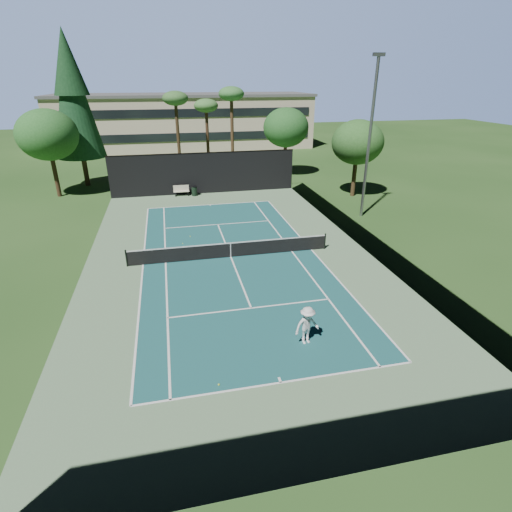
{
  "coord_description": "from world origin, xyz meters",
  "views": [
    {
      "loc": [
        -3.47,
        -23.22,
        10.56
      ],
      "look_at": [
        1.0,
        -3.0,
        1.3
      ],
      "focal_mm": 28.0,
      "sensor_mm": 36.0,
      "label": 1
    }
  ],
  "objects_px": {
    "player": "(307,325)",
    "tennis_ball_a": "(219,385)",
    "park_bench": "(181,190)",
    "tennis_ball_d": "(190,236)",
    "tennis_net": "(231,249)",
    "trash_bin": "(194,191)",
    "tennis_ball_c": "(265,243)",
    "tennis_ball_b": "(183,244)"
  },
  "relations": [
    {
      "from": "player",
      "to": "tennis_ball_b",
      "type": "distance_m",
      "value": 13.48
    },
    {
      "from": "tennis_net",
      "to": "tennis_ball_c",
      "type": "bearing_deg",
      "value": 34.91
    },
    {
      "from": "player",
      "to": "tennis_ball_c",
      "type": "distance_m",
      "value": 11.63
    },
    {
      "from": "tennis_ball_a",
      "to": "park_bench",
      "type": "distance_m",
      "value": 27.1
    },
    {
      "from": "trash_bin",
      "to": "park_bench",
      "type": "bearing_deg",
      "value": 166.68
    },
    {
      "from": "tennis_net",
      "to": "trash_bin",
      "type": "bearing_deg",
      "value": 94.19
    },
    {
      "from": "tennis_ball_c",
      "to": "tennis_ball_d",
      "type": "bearing_deg",
      "value": 155.12
    },
    {
      "from": "tennis_ball_d",
      "to": "trash_bin",
      "type": "distance_m",
      "value": 11.16
    },
    {
      "from": "tennis_ball_d",
      "to": "trash_bin",
      "type": "relative_size",
      "value": 0.07
    },
    {
      "from": "player",
      "to": "tennis_ball_a",
      "type": "bearing_deg",
      "value": -166.97
    },
    {
      "from": "tennis_net",
      "to": "player",
      "type": "distance_m",
      "value": 9.84
    },
    {
      "from": "tennis_net",
      "to": "player",
      "type": "height_order",
      "value": "player"
    },
    {
      "from": "tennis_net",
      "to": "park_bench",
      "type": "relative_size",
      "value": 8.6
    },
    {
      "from": "tennis_ball_a",
      "to": "tennis_ball_d",
      "type": "xyz_separation_m",
      "value": [
        0.01,
        15.72,
        -0.0
      ]
    },
    {
      "from": "tennis_ball_d",
      "to": "park_bench",
      "type": "height_order",
      "value": "park_bench"
    },
    {
      "from": "player",
      "to": "park_bench",
      "type": "bearing_deg",
      "value": 88.16
    },
    {
      "from": "tennis_ball_a",
      "to": "player",
      "type": "bearing_deg",
      "value": 24.14
    },
    {
      "from": "park_bench",
      "to": "tennis_ball_a",
      "type": "bearing_deg",
      "value": -89.9
    },
    {
      "from": "tennis_ball_c",
      "to": "park_bench",
      "type": "xyz_separation_m",
      "value": [
        -5.07,
        13.71,
        0.51
      ]
    },
    {
      "from": "tennis_ball_a",
      "to": "tennis_ball_d",
      "type": "height_order",
      "value": "tennis_ball_a"
    },
    {
      "from": "tennis_net",
      "to": "tennis_ball_b",
      "type": "xyz_separation_m",
      "value": [
        -2.91,
        2.94,
        -0.53
      ]
    },
    {
      "from": "tennis_ball_a",
      "to": "tennis_ball_d",
      "type": "relative_size",
      "value": 1.13
    },
    {
      "from": "tennis_ball_c",
      "to": "trash_bin",
      "type": "height_order",
      "value": "trash_bin"
    },
    {
      "from": "tennis_ball_c",
      "to": "park_bench",
      "type": "bearing_deg",
      "value": 110.28
    },
    {
      "from": "tennis_net",
      "to": "tennis_ball_a",
      "type": "distance_m",
      "value": 11.75
    },
    {
      "from": "tennis_ball_a",
      "to": "tennis_ball_c",
      "type": "distance_m",
      "value": 14.3
    },
    {
      "from": "player",
      "to": "park_bench",
      "type": "xyz_separation_m",
      "value": [
        -4.13,
        25.27,
        -0.34
      ]
    },
    {
      "from": "tennis_net",
      "to": "tennis_ball_d",
      "type": "bearing_deg",
      "value": 118.69
    },
    {
      "from": "park_bench",
      "to": "player",
      "type": "bearing_deg",
      "value": -80.73
    },
    {
      "from": "tennis_ball_b",
      "to": "trash_bin",
      "type": "bearing_deg",
      "value": 81.75
    },
    {
      "from": "tennis_ball_a",
      "to": "park_bench",
      "type": "relative_size",
      "value": 0.05
    },
    {
      "from": "player",
      "to": "tennis_ball_a",
      "type": "relative_size",
      "value": 22.88
    },
    {
      "from": "tennis_net",
      "to": "trash_bin",
      "type": "height_order",
      "value": "tennis_net"
    },
    {
      "from": "player",
      "to": "tennis_ball_b",
      "type": "xyz_separation_m",
      "value": [
        -4.68,
        12.62,
        -0.85
      ]
    },
    {
      "from": "park_bench",
      "to": "trash_bin",
      "type": "height_order",
      "value": "park_bench"
    },
    {
      "from": "player",
      "to": "tennis_net",
      "type": "bearing_deg",
      "value": 89.22
    },
    {
      "from": "tennis_net",
      "to": "tennis_ball_c",
      "type": "distance_m",
      "value": 3.34
    },
    {
      "from": "tennis_net",
      "to": "tennis_ball_c",
      "type": "xyz_separation_m",
      "value": [
        2.7,
        1.89,
        -0.52
      ]
    },
    {
      "from": "player",
      "to": "tennis_ball_b",
      "type": "bearing_deg",
      "value": 99.23
    },
    {
      "from": "tennis_ball_a",
      "to": "tennis_ball_d",
      "type": "distance_m",
      "value": 15.72
    },
    {
      "from": "tennis_ball_b",
      "to": "park_bench",
      "type": "height_order",
      "value": "park_bench"
    },
    {
      "from": "tennis_ball_b",
      "to": "tennis_ball_d",
      "type": "height_order",
      "value": "tennis_ball_d"
    }
  ]
}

